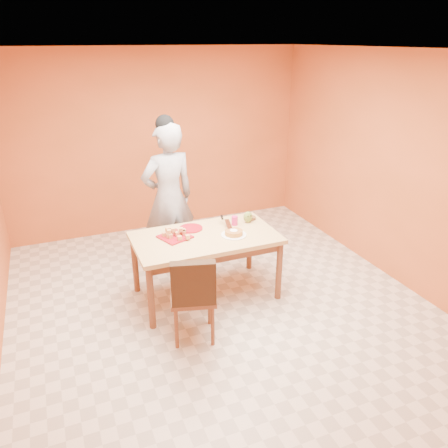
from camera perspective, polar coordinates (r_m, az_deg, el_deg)
name	(u,v)px	position (r m, az deg, el deg)	size (l,w,h in m)	color
floor	(220,305)	(5.04, -0.54, -10.52)	(5.00, 5.00, 0.00)	silver
ceiling	(219,49)	(4.19, -0.69, 21.87)	(5.00, 5.00, 0.00)	white
wall_back	(158,142)	(6.74, -8.65, 10.53)	(4.50, 4.50, 0.00)	#D16130
wall_right	(394,169)	(5.63, 21.33, 6.70)	(5.00, 5.00, 0.00)	#D16130
dining_table	(206,243)	(4.91, -2.42, -2.54)	(1.60, 0.90, 0.76)	#CFBA6C
dining_chair	(194,295)	(4.31, -4.00, -9.20)	(0.54, 0.61, 0.95)	brown
pastry_pile	(175,232)	(4.83, -6.45, -1.10)	(0.27, 0.27, 0.09)	#E49B61
person	(169,198)	(5.50, -7.25, 3.37)	(0.69, 0.45, 1.90)	#9B9B9E
pastry_platter	(175,237)	(4.85, -6.43, -1.68)	(0.30, 0.30, 0.02)	maroon
red_dinner_plate	(191,228)	(5.05, -4.34, -0.56)	(0.27, 0.27, 0.02)	maroon
white_cake_plate	(234,235)	(4.88, 1.29, -1.43)	(0.28, 0.28, 0.01)	white
sponge_cake	(234,233)	(4.86, 1.29, -1.13)	(0.20, 0.20, 0.05)	gold
cake_server	(228,224)	(5.01, 0.57, -0.01)	(0.05, 0.28, 0.01)	white
egg_ornament	(248,217)	(5.20, 3.14, 0.92)	(0.11, 0.09, 0.14)	olive
magenta_glass	(235,221)	(5.13, 1.40, 0.44)	(0.07, 0.07, 0.11)	#C51D63
checker_tin	(251,218)	(5.31, 3.56, 0.79)	(0.11, 0.11, 0.03)	#391D0F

